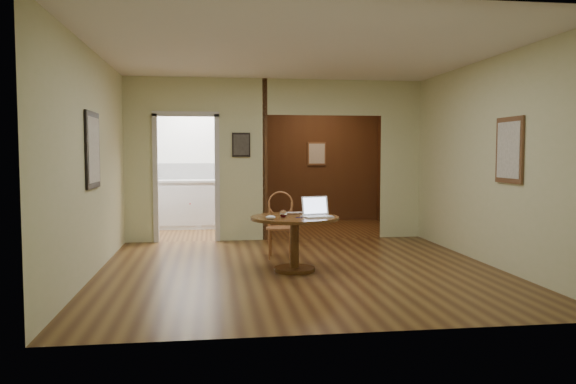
{
  "coord_description": "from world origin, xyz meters",
  "views": [
    {
      "loc": [
        -1.1,
        -6.86,
        1.47
      ],
      "look_at": [
        -0.18,
        -0.2,
        1.0
      ],
      "focal_mm": 35.0,
      "sensor_mm": 36.0,
      "label": 1
    }
  ],
  "objects": [
    {
      "name": "wine_glass",
      "position": [
        -0.23,
        -0.15,
        0.73
      ],
      "size": [
        0.09,
        0.09,
        0.1
      ],
      "primitive_type": null,
      "color": "white",
      "rests_on": "dining_table"
    },
    {
      "name": "pen",
      "position": [
        -0.02,
        -0.18,
        0.69
      ],
      "size": [
        0.15,
        0.05,
        0.01
      ],
      "primitive_type": "cylinder",
      "rotation": [
        0.0,
        1.57,
        0.27
      ],
      "color": "#0B0C51",
      "rests_on": "dining_table"
    },
    {
      "name": "kitchen_cabinet",
      "position": [
        -1.35,
        4.2,
        0.47
      ],
      "size": [
        2.06,
        0.6,
        0.94
      ],
      "color": "silver",
      "rests_on": "ground"
    },
    {
      "name": "mouse",
      "position": [
        -0.41,
        -0.33,
        0.71
      ],
      "size": [
        0.12,
        0.07,
        0.05
      ],
      "primitive_type": "ellipsoid",
      "rotation": [
        0.0,
        0.0,
        -0.04
      ],
      "color": "white",
      "rests_on": "dining_table"
    },
    {
      "name": "floor",
      "position": [
        0.0,
        0.0,
        0.0
      ],
      "size": [
        5.0,
        5.0,
        0.0
      ],
      "primitive_type": "plane",
      "color": "#442713",
      "rests_on": "ground"
    },
    {
      "name": "dining_table",
      "position": [
        -0.08,
        -0.06,
        0.51
      ],
      "size": [
        1.09,
        1.09,
        0.68
      ],
      "rotation": [
        0.0,
        0.0,
        -0.1
      ],
      "color": "brown",
      "rests_on": "ground"
    },
    {
      "name": "chair",
      "position": [
        -0.14,
        0.89,
        0.51
      ],
      "size": [
        0.45,
        0.45,
        0.92
      ],
      "rotation": [
        0.0,
        0.0,
        -0.17
      ],
      "color": "#AF713E",
      "rests_on": "ground"
    },
    {
      "name": "closed_laptop",
      "position": [
        -0.06,
        0.19,
        0.69
      ],
      "size": [
        0.31,
        0.22,
        0.02
      ],
      "primitive_type": "imported",
      "rotation": [
        0.0,
        0.0,
        0.13
      ],
      "color": "silver",
      "rests_on": "dining_table"
    },
    {
      "name": "room_shell",
      "position": [
        -0.47,
        3.1,
        1.29
      ],
      "size": [
        5.2,
        7.5,
        5.0
      ],
      "color": "white",
      "rests_on": "ground"
    },
    {
      "name": "open_laptop",
      "position": [
        0.18,
        -0.11,
        0.75
      ],
      "size": [
        0.4,
        0.38,
        0.25
      ],
      "rotation": [
        0.0,
        0.0,
        0.25
      ],
      "color": "white",
      "rests_on": "dining_table"
    },
    {
      "name": "grocery_bag",
      "position": [
        -0.62,
        4.2,
        1.08
      ],
      "size": [
        0.35,
        0.33,
        0.28
      ],
      "primitive_type": "ellipsoid",
      "rotation": [
        0.0,
        0.0,
        0.41
      ],
      "color": "beige",
      "rests_on": "kitchen_cabinet"
    }
  ]
}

